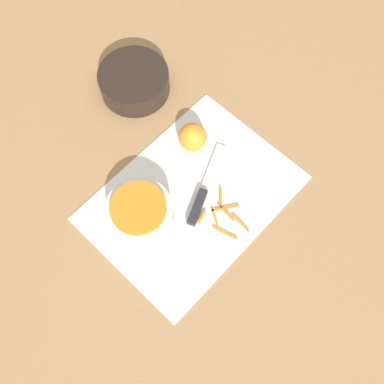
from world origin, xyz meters
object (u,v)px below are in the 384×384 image
bowl_speckled (140,213)px  orange_left (193,137)px  bowl_dark (134,82)px  knife (201,197)px

bowl_speckled → orange_left: 0.23m
bowl_dark → knife: (-0.11, -0.34, -0.02)m
bowl_dark → orange_left: bearing=-94.9°
bowl_dark → bowl_speckled: bearing=-131.7°
bowl_speckled → bowl_dark: 0.36m
knife → orange_left: orange_left is taller
bowl_speckled → orange_left: bowl_speckled is taller
bowl_dark → knife: bearing=-108.2°
bowl_speckled → bowl_dark: bowl_speckled is taller
orange_left → knife: bearing=-128.9°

